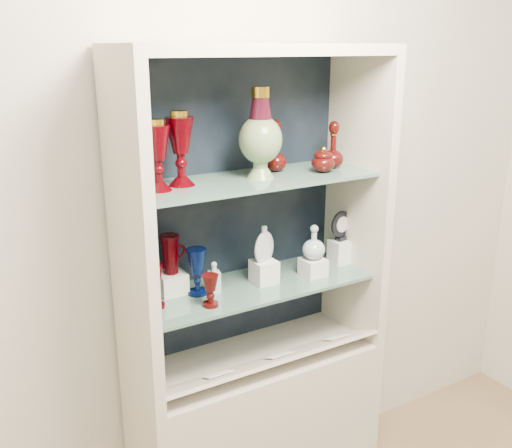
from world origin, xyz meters
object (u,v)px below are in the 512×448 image
pedestal_lamp_right (158,155)px  ruby_goblet_small (210,291)px  lidded_bowl (323,159)px  clear_round_decanter (314,243)px  cameo_medallion (341,225)px  ruby_goblet_tall (155,286)px  flat_flask (264,243)px  ruby_decanter_a (276,143)px  enamel_urn (260,133)px  clear_square_bottle (214,277)px  cobalt_goblet (197,272)px  pedestal_lamp_left (181,149)px  ruby_pitcher (170,254)px  ruby_decanter_b (333,143)px

pedestal_lamp_right → ruby_goblet_small: (0.14, -0.09, -0.48)m
lidded_bowl → clear_round_decanter: 0.33m
clear_round_decanter → cameo_medallion: (0.18, 0.06, 0.03)m
lidded_bowl → ruby_goblet_tall: 0.79m
flat_flask → ruby_decanter_a: bearing=19.0°
enamel_urn → clear_round_decanter: size_ratio=2.41×
ruby_decanter_a → clear_square_bottle: bearing=-170.5°
lidded_bowl → cameo_medallion: lidded_bowl is taller
ruby_goblet_tall → clear_square_bottle: 0.24m
cameo_medallion → ruby_goblet_small: bearing=-179.2°
ruby_goblet_tall → lidded_bowl: bearing=-3.8°
clear_round_decanter → cameo_medallion: cameo_medallion is taller
enamel_urn → cobalt_goblet: 0.55m
cobalt_goblet → ruby_goblet_small: cobalt_goblet is taller
clear_square_bottle → ruby_decanter_a: bearing=9.5°
pedestal_lamp_left → ruby_pitcher: bearing=120.3°
ruby_pitcher → lidded_bowl: bearing=-9.2°
lidded_bowl → flat_flask: lidded_bowl is taller
ruby_decanter_a → ruby_decanter_b: (0.23, -0.06, -0.01)m
ruby_goblet_tall → ruby_goblet_small: size_ratio=1.36×
pedestal_lamp_left → ruby_goblet_tall: pedestal_lamp_left is taller
ruby_decanter_b → ruby_goblet_tall: ruby_decanter_b is taller
ruby_decanter_b → clear_square_bottle: ruby_decanter_b is taller
ruby_decanter_a → flat_flask: bearing=-143.9°
enamel_urn → ruby_decanter_a: bearing=32.1°
lidded_bowl → ruby_goblet_tall: (-0.68, 0.05, -0.39)m
pedestal_lamp_right → ruby_decanter_b: pedestal_lamp_right is taller
lidded_bowl → clear_square_bottle: (-0.44, 0.06, -0.41)m
ruby_goblet_small → cameo_medallion: bearing=8.8°
cobalt_goblet → cameo_medallion: bearing=-1.4°
lidded_bowl → clear_round_decanter: lidded_bowl is taller
enamel_urn → pedestal_lamp_left: bearing=172.7°
pedestal_lamp_left → cobalt_goblet: (0.05, -0.00, -0.46)m
pedestal_lamp_left → cameo_medallion: size_ratio=1.94×
pedestal_lamp_right → flat_flask: pedestal_lamp_right is taller
cobalt_goblet → clear_square_bottle: (0.06, -0.02, -0.03)m
pedestal_lamp_right → ruby_pitcher: size_ratio=1.62×
ruby_decanter_b → clear_round_decanter: ruby_decanter_b is taller
pedestal_lamp_left → pedestal_lamp_right: bearing=-161.7°
ruby_decanter_a → pedestal_lamp_left: bearing=-175.8°
ruby_goblet_small → cameo_medallion: (0.66, 0.10, 0.11)m
cameo_medallion → ruby_decanter_a: bearing=163.2°
pedestal_lamp_right → cameo_medallion: pedestal_lamp_right is taller
ruby_decanter_b → clear_square_bottle: size_ratio=1.61×
clear_square_bottle → ruby_goblet_tall: bearing=-177.8°
enamel_urn → ruby_goblet_tall: bearing=178.8°
enamel_urn → flat_flask: size_ratio=2.25×
ruby_decanter_b → lidded_bowl: 0.10m
flat_flask → ruby_goblet_small: bearing=-179.8°
ruby_goblet_small → clear_square_bottle: (0.07, 0.10, 0.00)m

